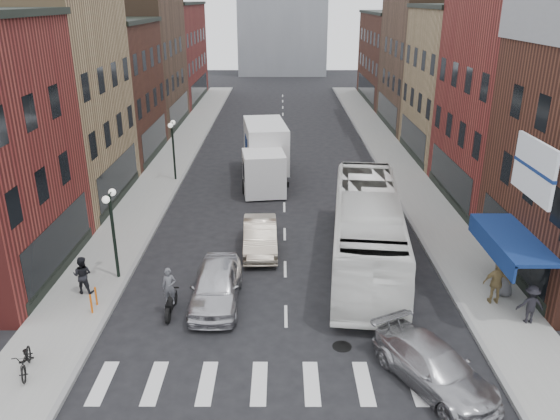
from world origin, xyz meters
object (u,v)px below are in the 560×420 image
(motorcycle_rider, at_px, (170,293))
(transit_bus, at_px, (367,229))
(billboard_sign, at_px, (536,171))
(ped_left_solo, at_px, (82,275))
(bike_rack, at_px, (94,300))
(curb_car, at_px, (434,367))
(streetlamp_far, at_px, (173,139))
(ped_right_a, at_px, (531,304))
(box_truck, at_px, (265,154))
(sedan_left_far, at_px, (260,236))
(ped_right_b, at_px, (497,283))
(parked_bicycle, at_px, (26,360))
(ped_right_c, at_px, (506,277))
(streetlamp_near, at_px, (112,219))
(sedan_left_near, at_px, (216,285))

(motorcycle_rider, xyz_separation_m, transit_bus, (8.31, 4.47, 0.80))
(billboard_sign, xyz_separation_m, ped_left_solo, (-17.02, 2.10, -5.17))
(bike_rack, relative_size, curb_car, 0.17)
(streetlamp_far, xyz_separation_m, ped_right_a, (16.61, -17.62, -1.99))
(box_truck, bearing_deg, sedan_left_far, -97.03)
(sedan_left_far, bearing_deg, motorcycle_rider, -121.96)
(transit_bus, height_order, curb_car, transit_bus)
(bike_rack, distance_m, ped_left_solo, 1.60)
(ped_right_b, bearing_deg, parked_bicycle, 16.89)
(sedan_left_far, xyz_separation_m, ped_right_c, (10.27, -4.62, 0.25))
(ped_right_c, bearing_deg, ped_right_b, 52.04)
(parked_bicycle, bearing_deg, box_truck, 54.32)
(box_truck, distance_m, curb_car, 22.03)
(curb_car, relative_size, parked_bicycle, 2.80)
(streetlamp_near, bearing_deg, ped_left_solo, -126.61)
(streetlamp_near, distance_m, ped_left_solo, 2.61)
(sedan_left_near, relative_size, curb_car, 1.00)
(box_truck, relative_size, parked_bicycle, 5.18)
(sedan_left_far, distance_m, parked_bicycle, 12.11)
(billboard_sign, distance_m, box_truck, 20.64)
(transit_bus, xyz_separation_m, ped_left_solo, (-12.21, -3.05, -0.77))
(box_truck, bearing_deg, parked_bicycle, -116.70)
(streetlamp_near, height_order, ped_right_b, streetlamp_near)
(curb_car, relative_size, ped_right_a, 3.09)
(billboard_sign, distance_m, ped_right_c, 5.49)
(curb_car, height_order, ped_right_a, ped_right_a)
(streetlamp_far, height_order, sedan_left_far, streetlamp_far)
(bike_rack, xyz_separation_m, transit_bus, (11.37, 4.35, 1.19))
(ped_right_b, bearing_deg, bike_rack, 4.15)
(ped_right_b, bearing_deg, ped_right_a, 120.97)
(bike_rack, bearing_deg, streetlamp_near, 85.76)
(motorcycle_rider, bearing_deg, bike_rack, 178.10)
(curb_car, xyz_separation_m, ped_right_a, (4.51, 3.44, 0.23))
(billboard_sign, bearing_deg, transit_bus, 133.05)
(sedan_left_near, distance_m, ped_right_b, 11.27)
(box_truck, bearing_deg, streetlamp_far, 173.82)
(sedan_left_near, bearing_deg, sedan_left_far, 72.03)
(streetlamp_near, relative_size, box_truck, 0.46)
(sedan_left_far, xyz_separation_m, curb_car, (5.93, -10.08, -0.06))
(ped_right_b, distance_m, ped_right_c, 0.86)
(sedan_left_near, distance_m, ped_right_a, 12.15)
(sedan_left_near, xyz_separation_m, ped_right_b, (11.26, -0.20, 0.24))
(ped_left_solo, height_order, ped_right_c, ped_right_c)
(box_truck, xyz_separation_m, ped_right_b, (9.71, -16.31, -0.80))
(box_truck, relative_size, curb_car, 1.85)
(sedan_left_near, bearing_deg, ped_right_a, -7.88)
(parked_bicycle, bearing_deg, motorcycle_rider, 26.88)
(ped_right_b, bearing_deg, sedan_left_far, -26.03)
(ped_left_solo, bearing_deg, ped_right_b, -179.72)
(sedan_left_near, distance_m, sedan_left_far, 5.26)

